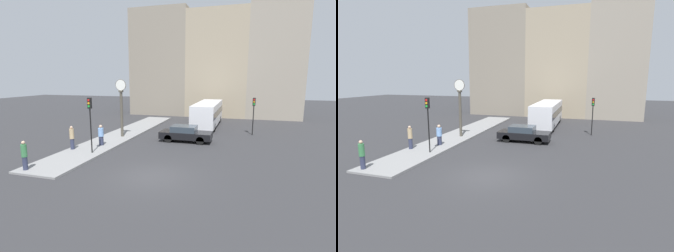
# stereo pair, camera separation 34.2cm
# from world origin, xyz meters

# --- Properties ---
(ground_plane) EXTENTS (120.00, 120.00, 0.00)m
(ground_plane) POSITION_xyz_m (0.00, 0.00, 0.00)
(ground_plane) COLOR #2D2D30
(sidewalk_corner) EXTENTS (3.16, 22.81, 0.12)m
(sidewalk_corner) POSITION_xyz_m (-6.41, 9.40, 0.06)
(sidewalk_corner) COLOR gray
(sidewalk_corner) RESTS_ON ground_plane
(building_row) EXTENTS (23.89, 5.00, 17.44)m
(building_row) POSITION_xyz_m (0.33, 25.68, 7.89)
(building_row) COLOR gray
(building_row) RESTS_ON ground_plane
(sedan_car) EXTENTS (4.43, 1.84, 1.37)m
(sedan_car) POSITION_xyz_m (-0.03, 8.62, 0.70)
(sedan_car) COLOR black
(sedan_car) RESTS_ON ground_plane
(bus_distant) EXTENTS (2.38, 9.48, 2.72)m
(bus_distant) POSITION_xyz_m (0.79, 16.45, 1.56)
(bus_distant) COLOR silver
(bus_distant) RESTS_ON ground_plane
(traffic_light_near) EXTENTS (0.26, 0.24, 3.96)m
(traffic_light_near) POSITION_xyz_m (-5.61, 2.85, 2.95)
(traffic_light_near) COLOR black
(traffic_light_near) RESTS_ON sidewalk_corner
(traffic_light_far) EXTENTS (0.26, 0.24, 3.59)m
(traffic_light_far) POSITION_xyz_m (5.61, 12.98, 2.58)
(traffic_light_far) COLOR black
(traffic_light_far) RESTS_ON ground_plane
(street_clock) EXTENTS (1.02, 0.33, 5.19)m
(street_clock) POSITION_xyz_m (-5.95, 8.39, 2.92)
(street_clock) COLOR #4C473D
(street_clock) RESTS_ON sidewalk_corner
(pedestrian_tan_coat) EXTENTS (0.34, 0.34, 1.77)m
(pedestrian_tan_coat) POSITION_xyz_m (-7.55, 3.25, 1.01)
(pedestrian_tan_coat) COLOR #2D334C
(pedestrian_tan_coat) RESTS_ON sidewalk_corner
(pedestrian_blue_stripe) EXTENTS (0.43, 0.43, 1.64)m
(pedestrian_blue_stripe) POSITION_xyz_m (-6.12, 4.99, 0.93)
(pedestrian_blue_stripe) COLOR #2D334C
(pedestrian_blue_stripe) RESTS_ON sidewalk_corner
(pedestrian_green_hoodie) EXTENTS (0.33, 0.33, 1.74)m
(pedestrian_green_hoodie) POSITION_xyz_m (-7.34, -1.42, 1.00)
(pedestrian_green_hoodie) COLOR #2D334C
(pedestrian_green_hoodie) RESTS_ON sidewalk_corner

